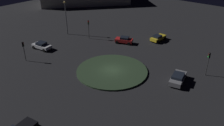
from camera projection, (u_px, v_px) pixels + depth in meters
The scene contains 10 objects.
ground_plane at pixel (112, 71), 40.51m from camera, with size 118.78×118.78×0.00m, color black.
roundabout_island at pixel (112, 71), 40.45m from camera, with size 12.42×12.42×0.25m, color #263823.
car_red at pixel (124, 40), 51.31m from camera, with size 3.08×4.17×1.52m.
car_yellow at pixel (158, 38), 52.65m from camera, with size 4.28×2.08×1.40m.
car_silver at pixel (42, 45), 48.56m from camera, with size 2.62×4.46×1.52m.
car_grey at pixel (178, 78), 37.00m from camera, with size 4.87×2.88×1.46m.
traffic_light_southeast at pixel (208, 60), 37.91m from camera, with size 0.37×0.39×4.18m.
traffic_light_northwest at pixel (24, 48), 42.74m from camera, with size 0.37×0.40×3.86m.
traffic_light_northeast at pixel (88, 26), 52.65m from camera, with size 0.37×0.40×4.38m.
streetlamp_north at pixel (66, 14), 54.38m from camera, with size 0.49×0.49×8.05m.
Camera 1 is at (-26.83, -22.73, 20.15)m, focal length 37.03 mm.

